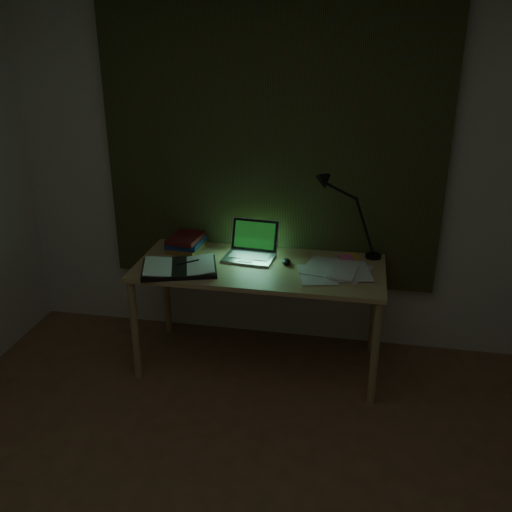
{
  "coord_description": "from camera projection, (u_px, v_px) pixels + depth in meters",
  "views": [
    {
      "loc": [
        0.58,
        -1.62,
        2.11
      ],
      "look_at": [
        -0.0,
        1.46,
        0.82
      ],
      "focal_mm": 40.0,
      "sensor_mm": 36.0,
      "label": 1
    }
  ],
  "objects": [
    {
      "name": "wall_back",
      "position": [
        272.0,
        165.0,
        3.72
      ],
      "size": [
        3.5,
        0.0,
        2.5
      ],
      "primitive_type": "cube",
      "color": "silver",
      "rests_on": "ground"
    },
    {
      "name": "curtain",
      "position": [
        271.0,
        135.0,
        3.61
      ],
      "size": [
        2.2,
        0.06,
        2.0
      ],
      "primitive_type": "cube",
      "color": "#282E17",
      "rests_on": "wall_back"
    },
    {
      "name": "desk",
      "position": [
        259.0,
        316.0,
        3.68
      ],
      "size": [
        1.54,
        0.68,
        0.7
      ],
      "primitive_type": null,
      "color": "tan",
      "rests_on": "floor"
    },
    {
      "name": "laptop",
      "position": [
        249.0,
        243.0,
        3.61
      ],
      "size": [
        0.35,
        0.38,
        0.23
      ],
      "primitive_type": null,
      "rotation": [
        0.0,
        0.0,
        -0.09
      ],
      "color": "silver",
      "rests_on": "desk"
    },
    {
      "name": "open_textbook",
      "position": [
        179.0,
        267.0,
        3.48
      ],
      "size": [
        0.52,
        0.44,
        0.04
      ],
      "primitive_type": null,
      "rotation": [
        0.0,
        0.0,
        0.3
      ],
      "color": "white",
      "rests_on": "desk"
    },
    {
      "name": "book_stack",
      "position": [
        186.0,
        242.0,
        3.8
      ],
      "size": [
        0.23,
        0.27,
        0.1
      ],
      "primitive_type": null,
      "rotation": [
        0.0,
        0.0,
        -0.09
      ],
      "color": "white",
      "rests_on": "desk"
    },
    {
      "name": "loose_papers",
      "position": [
        334.0,
        271.0,
        3.45
      ],
      "size": [
        0.37,
        0.39,
        0.02
      ],
      "primitive_type": null,
      "rotation": [
        0.0,
        0.0,
        0.06
      ],
      "color": "silver",
      "rests_on": "desk"
    },
    {
      "name": "mouse",
      "position": [
        287.0,
        262.0,
        3.57
      ],
      "size": [
        0.07,
        0.1,
        0.03
      ],
      "primitive_type": "ellipsoid",
      "rotation": [
        0.0,
        0.0,
        0.23
      ],
      "color": "black",
      "rests_on": "desk"
    },
    {
      "name": "sticky_yellow",
      "position": [
        350.0,
        256.0,
        3.67
      ],
      "size": [
        0.11,
        0.11,
        0.02
      ],
      "primitive_type": "cube",
      "rotation": [
        0.0,
        0.0,
        0.37
      ],
      "color": "yellow",
      "rests_on": "desk"
    },
    {
      "name": "sticky_pink",
      "position": [
        346.0,
        258.0,
        3.65
      ],
      "size": [
        0.1,
        0.1,
        0.02
      ],
      "primitive_type": "cube",
      "rotation": [
        0.0,
        0.0,
        0.29
      ],
      "color": "pink",
      "rests_on": "desk"
    },
    {
      "name": "desk_lamp",
      "position": [
        376.0,
        217.0,
        3.57
      ],
      "size": [
        0.4,
        0.33,
        0.55
      ],
      "primitive_type": null,
      "rotation": [
        0.0,
        0.0,
        -0.13
      ],
      "color": "black",
      "rests_on": "desk"
    }
  ]
}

